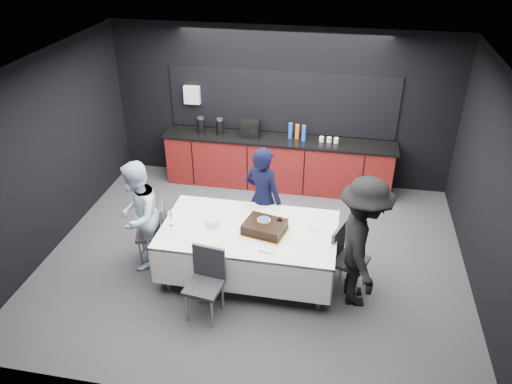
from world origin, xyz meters
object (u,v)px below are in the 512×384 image
champagne_flute (170,216)px  chair_near (206,278)px  person_center (263,199)px  cake_assembly (265,227)px  person_left (138,216)px  person_right (362,243)px  plate_stack (213,223)px  chair_right (345,254)px  party_table (249,237)px  chair_left (157,228)px

champagne_flute → chair_near: (0.66, -0.66, -0.40)m
person_center → chair_near: bearing=96.8°
cake_assembly → person_left: 1.76m
chair_near → person_right: (1.84, 0.58, 0.35)m
champagne_flute → person_center: 1.39m
cake_assembly → person_left: (-1.76, 0.01, -0.05)m
plate_stack → person_center: 0.93m
plate_stack → person_left: 1.06m
champagne_flute → person_left: (-0.51, 0.12, -0.14)m
person_left → person_right: 3.02m
chair_near → person_left: (-1.17, 0.78, 0.26)m
cake_assembly → chair_right: bearing=1.4°
person_right → champagne_flute: bearing=80.9°
cake_assembly → person_right: bearing=-8.3°
cake_assembly → person_left: bearing=179.5°
chair_right → person_center: bearing=149.3°
chair_near → person_left: 1.43m
party_table → plate_stack: plate_stack is taller
party_table → person_left: person_left is taller
plate_stack → champagne_flute: size_ratio=0.87×
chair_left → person_right: size_ratio=0.52×
party_table → person_right: size_ratio=1.31×
cake_assembly → chair_left: (-1.57, 0.15, -0.31)m
chair_left → person_left: bearing=-145.7°
chair_left → chair_near: 1.34m
cake_assembly → champagne_flute: bearing=-175.2°
plate_stack → chair_right: size_ratio=0.21×
chair_right → person_left: 2.84m
chair_left → cake_assembly: bearing=-5.3°
champagne_flute → chair_right: champagne_flute is taller
party_table → plate_stack: bearing=-176.6°
chair_near → person_right: size_ratio=0.52×
plate_stack → cake_assembly: bearing=0.1°
chair_near → person_center: 1.60m
chair_left → chair_right: (2.64, -0.12, 0.00)m
chair_near → party_table: bearing=64.7°
party_table → champagne_flute: 1.08m
cake_assembly → person_right: person_right is taller
plate_stack → person_center: person_center is taller
plate_stack → person_center: size_ratio=0.12×
chair_right → chair_left: bearing=177.4°
plate_stack → person_left: size_ratio=0.12×
chair_left → person_right: (2.82, -0.33, 0.35)m
chair_near → plate_stack: bearing=98.1°
chair_left → person_left: (-0.19, -0.13, 0.26)m
party_table → chair_left: chair_left is taller
cake_assembly → champagne_flute: (-1.25, -0.11, 0.09)m
chair_right → chair_near: size_ratio=1.00×
party_table → plate_stack: 0.52m
champagne_flute → person_left: size_ratio=0.14×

